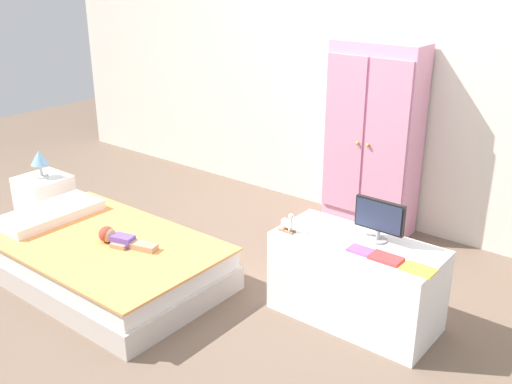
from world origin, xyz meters
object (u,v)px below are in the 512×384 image
Objects in this scene: tv_monitor at (379,218)px; book_red at (386,258)px; nightstand at (45,201)px; wardrobe at (373,139)px; doll at (117,238)px; tv_stand at (356,281)px; table_lamp at (39,159)px; bed at (105,260)px; rocking_horse_toy at (288,223)px; book_purple at (361,250)px; book_yellow at (419,269)px.

tv_monitor is 1.73× the size of book_red.
nightstand is 0.28× the size of wardrobe.
doll is 1.42m from tv_stand.
nightstand is 0.43× the size of tv_stand.
tv_monitor is (0.07, 0.07, 0.37)m from tv_stand.
bed is at bearing -14.06° from table_lamp.
bed is 1.66× the size of tv_stand.
tv_stand is (2.41, 0.33, -0.28)m from table_lamp.
doll reaches higher than bed.
book_red reaches higher than nightstand.
rocking_horse_toy reaches higher than nightstand.
nightstand is at bearing -174.54° from book_purple.
book_yellow is at bearing -53.26° from wardrobe.
table_lamp is (0.00, 0.00, 0.33)m from nightstand.
tv_monitor reaches higher than table_lamp.
tv_monitor is at bearing 25.01° from rocking_horse_toy.
rocking_horse_toy reaches higher than book_red.
nightstand is at bearing -170.83° from tv_monitor.
tv_monitor is 1.77× the size of book_yellow.
wardrobe is at bearing 116.11° from book_purple.
bed is 1.09× the size of wardrobe.
tv_monitor reaches higher than tv_stand.
book_yellow is at bearing 0.00° from book_red.
wardrobe is 1.52× the size of tv_stand.
book_yellow is at bearing 2.95° from rocking_horse_toy.
wardrobe is 1.53m from book_yellow.
nightstand is 3.32× the size of rocking_horse_toy.
tv_stand is 0.48m from rocking_horse_toy.
wardrobe is at bearing 37.64° from nightstand.
bed is 12.90× the size of rocking_horse_toy.
book_purple is at bearing -54.59° from tv_stand.
nightstand is at bearing 0.00° from table_lamp.
table_lamp is at bearing -174.46° from rocking_horse_toy.
tv_monitor is (2.48, 0.40, 0.41)m from nightstand.
book_purple is at bearing 180.00° from book_yellow.
book_purple reaches higher than bed.
wardrobe is at bearing 62.57° from bed.
tv_monitor is 2.14× the size of book_purple.
doll is 1.14m from table_lamp.
book_yellow is (0.38, -0.09, 0.24)m from tv_stand.
book_purple is (1.48, 0.49, 0.34)m from bed.
book_purple is at bearing 5.46° from nightstand.
book_purple reaches higher than tv_stand.
nightstand is at bearing 165.94° from bed.
doll is at bearing -155.72° from tv_monitor.
wardrobe is 8.69× the size of book_yellow.
table_lamp is at bearing -174.83° from book_red.
tv_stand is at bearing 125.41° from book_purple.
tv_monitor is at bearing 151.62° from book_yellow.
book_purple is 0.14m from book_red.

